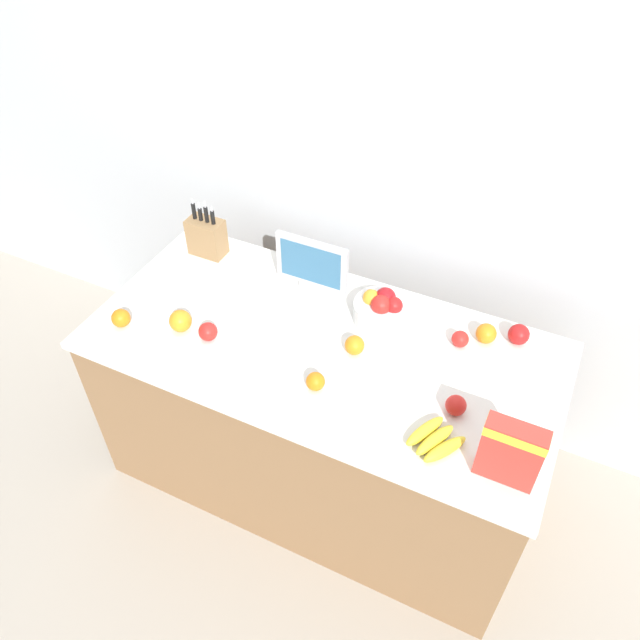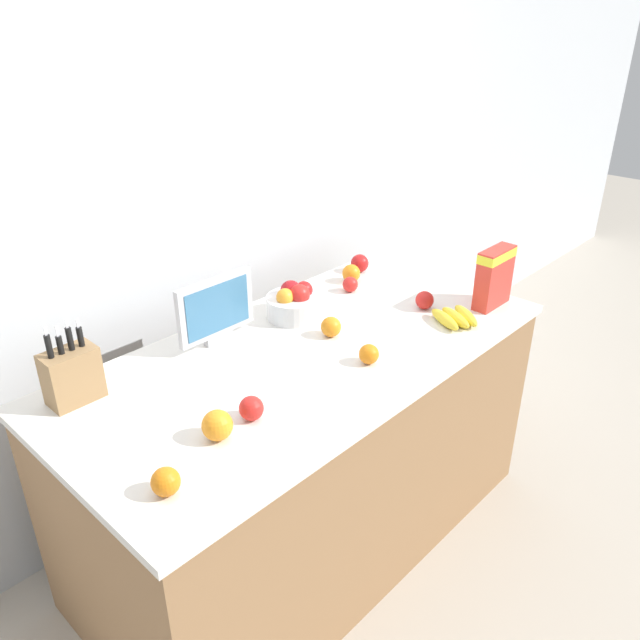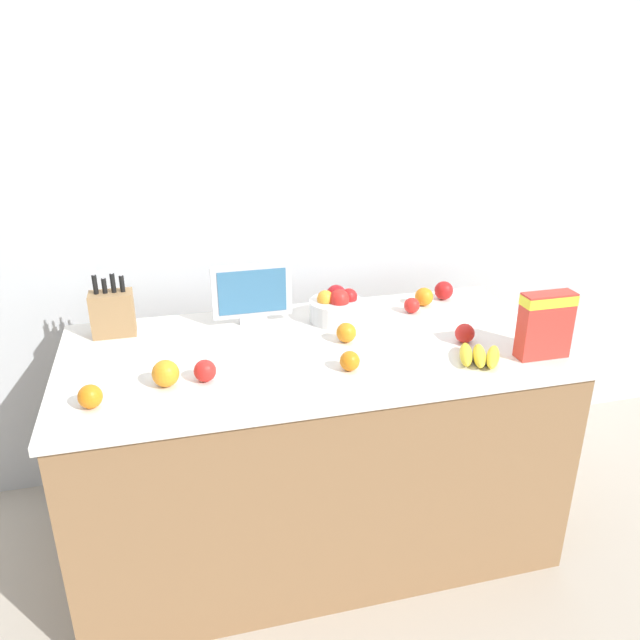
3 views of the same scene
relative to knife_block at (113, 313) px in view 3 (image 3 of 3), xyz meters
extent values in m
plane|color=#B2A899|center=(0.71, -0.30, -0.96)|extent=(14.00, 14.00, 0.00)
cube|color=silver|center=(0.71, 0.35, 0.34)|extent=(9.00, 0.06, 2.60)
cube|color=olive|center=(0.71, -0.30, -0.54)|extent=(1.79, 0.85, 0.84)
cube|color=silver|center=(0.71, -0.30, -0.10)|extent=(1.82, 0.88, 0.03)
cube|color=#937047|center=(0.00, 0.00, 0.00)|extent=(0.16, 0.10, 0.17)
cylinder|color=black|center=(-0.05, 0.00, 0.12)|extent=(0.02, 0.02, 0.07)
cube|color=silver|center=(-0.05, 0.00, 0.17)|extent=(0.01, 0.00, 0.03)
cylinder|color=black|center=(-0.02, 0.00, 0.11)|extent=(0.02, 0.02, 0.06)
cube|color=silver|center=(-0.02, 0.00, 0.15)|extent=(0.01, 0.00, 0.03)
cylinder|color=black|center=(0.02, 0.00, 0.12)|extent=(0.02, 0.02, 0.07)
cube|color=silver|center=(0.02, 0.00, 0.17)|extent=(0.01, 0.00, 0.03)
cylinder|color=black|center=(0.05, 0.00, 0.11)|extent=(0.02, 0.02, 0.06)
cube|color=silver|center=(0.05, 0.00, 0.16)|extent=(0.01, 0.00, 0.03)
cube|color=#B7B7BC|center=(0.53, -0.02, -0.07)|extent=(0.11, 0.03, 0.03)
cube|color=#B7B7BC|center=(0.53, -0.02, 0.05)|extent=(0.32, 0.02, 0.22)
cube|color=#33668C|center=(0.53, -0.04, 0.05)|extent=(0.27, 0.00, 0.18)
cube|color=red|center=(1.48, -0.58, 0.03)|extent=(0.19, 0.07, 0.24)
cube|color=yellow|center=(1.48, -0.58, 0.13)|extent=(0.19, 0.07, 0.04)
cylinder|color=silver|center=(0.86, -0.08, -0.05)|extent=(0.22, 0.22, 0.08)
sphere|color=red|center=(0.92, -0.08, 0.01)|extent=(0.07, 0.07, 0.07)
sphere|color=#A31419|center=(0.87, -0.05, 0.01)|extent=(0.08, 0.08, 0.08)
sphere|color=orange|center=(0.82, -0.07, 0.01)|extent=(0.07, 0.07, 0.07)
sphere|color=red|center=(0.87, -0.10, 0.01)|extent=(0.08, 0.08, 0.08)
ellipsoid|color=yellow|center=(1.21, -0.54, -0.07)|extent=(0.11, 0.18, 0.04)
ellipsoid|color=yellow|center=(1.25, -0.56, -0.07)|extent=(0.11, 0.18, 0.04)
ellipsoid|color=yellow|center=(1.29, -0.58, -0.07)|extent=(0.13, 0.17, 0.04)
sphere|color=red|center=(1.27, -0.40, -0.05)|extent=(0.07, 0.07, 0.07)
sphere|color=red|center=(1.39, 0.03, -0.05)|extent=(0.08, 0.08, 0.08)
sphere|color=red|center=(1.19, -0.08, -0.06)|extent=(0.07, 0.07, 0.07)
sphere|color=red|center=(0.31, -0.47, -0.05)|extent=(0.07, 0.07, 0.07)
sphere|color=orange|center=(0.18, -0.47, -0.04)|extent=(0.09, 0.09, 0.09)
sphere|color=orange|center=(-0.05, -0.55, -0.05)|extent=(0.07, 0.07, 0.07)
sphere|color=orange|center=(1.27, -0.02, -0.05)|extent=(0.08, 0.08, 0.08)
sphere|color=orange|center=(0.79, -0.51, -0.05)|extent=(0.07, 0.07, 0.07)
sphere|color=orange|center=(0.84, -0.29, -0.05)|extent=(0.08, 0.08, 0.08)
camera|label=1|loc=(1.44, -1.83, 1.62)|focal=35.00mm
camera|label=2|loc=(-0.65, -1.64, 1.00)|focal=35.00mm
camera|label=3|loc=(0.22, -2.32, 0.90)|focal=35.00mm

